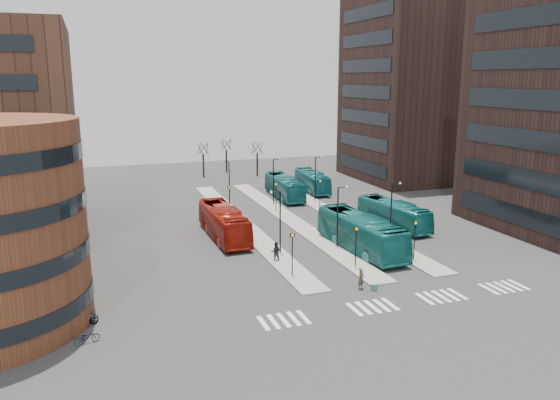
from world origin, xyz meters
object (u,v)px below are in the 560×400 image
object	(u,v)px
commuter_c	(343,240)
traveller	(361,279)
teal_bus_b	(284,187)
teal_bus_a	(361,233)
bicycle_far	(87,319)
teal_bus_d	(312,181)
commuter_a	(276,252)
bicycle_near	(87,337)
bicycle_mid	(87,320)
commuter_b	(346,240)
teal_bus_c	(393,214)
suitcase	(374,287)
red_bus	(224,222)

from	to	relation	value
commuter_c	traveller	bearing A→B (deg)	26.59
teal_bus_b	traveller	bearing A→B (deg)	-97.05
teal_bus_a	bicycle_far	xyz separation A→B (m)	(-25.41, -8.69, -1.39)
teal_bus_b	commuter_c	world-z (taller)	teal_bus_b
teal_bus_b	teal_bus_d	size ratio (longest dim) A/B	1.04
commuter_a	bicycle_near	xyz separation A→B (m)	(-16.49, -11.18, -0.52)
teal_bus_b	bicycle_far	xyz separation A→B (m)	(-26.45, -33.87, -1.16)
commuter_a	bicycle_mid	xyz separation A→B (m)	(-16.49, -8.57, -0.48)
teal_bus_d	commuter_a	bearing A→B (deg)	-112.74
teal_bus_b	commuter_b	distance (m)	24.37
teal_bus_c	commuter_c	xyz separation A→B (m)	(-8.68, -5.07, -0.76)
commuter_c	bicycle_near	bearing A→B (deg)	-16.70
suitcase	teal_bus_a	bearing A→B (deg)	44.08
commuter_b	bicycle_near	world-z (taller)	commuter_b
teal_bus_b	bicycle_mid	size ratio (longest dim) A/B	7.54
commuter_b	bicycle_mid	bearing A→B (deg)	134.67
suitcase	teal_bus_a	distance (m)	10.53
red_bus	teal_bus_d	world-z (taller)	red_bus
traveller	commuter_b	size ratio (longest dim) A/B	0.98
teal_bus_b	traveller	xyz separation A→B (m)	(-5.67, -34.27, -0.70)
suitcase	bicycle_near	distance (m)	21.72
teal_bus_d	traveller	xyz separation A→B (m)	(-11.25, -37.54, -0.64)
teal_bus_b	teal_bus_d	bearing A→B (deg)	32.74
red_bus	suitcase	bearing A→B (deg)	-67.53
commuter_c	bicycle_mid	size ratio (longest dim) A/B	1.01
teal_bus_b	teal_bus_d	world-z (taller)	teal_bus_b
red_bus	bicycle_near	world-z (taller)	red_bus
commuter_c	teal_bus_d	bearing A→B (deg)	-151.11
teal_bus_b	red_bus	bearing A→B (deg)	-125.10
red_bus	bicycle_far	size ratio (longest dim) A/B	7.57
red_bus	teal_bus_b	size ratio (longest dim) A/B	1.07
traveller	bicycle_near	bearing A→B (deg)	159.22
teal_bus_d	traveller	bearing A→B (deg)	-101.13
suitcase	teal_bus_c	bearing A→B (deg)	30.48
bicycle_far	bicycle_near	bearing A→B (deg)	156.57
commuter_a	commuter_b	bearing A→B (deg)	-153.17
suitcase	teal_bus_d	size ratio (longest dim) A/B	0.05
commuter_b	bicycle_far	bearing A→B (deg)	134.10
suitcase	bicycle_near	bearing A→B (deg)	160.17
commuter_a	bicycle_far	xyz separation A→B (m)	(-16.49, -8.29, -0.51)
red_bus	commuter_b	xyz separation A→B (m)	(10.59, -7.70, -0.79)
teal_bus_b	bicycle_mid	world-z (taller)	teal_bus_b
teal_bus_d	commuter_b	distance (m)	28.60
commuter_a	bicycle_mid	world-z (taller)	commuter_a
teal_bus_b	bicycle_near	world-z (taller)	teal_bus_b
teal_bus_d	teal_bus_c	bearing A→B (deg)	-81.93
red_bus	teal_bus_d	bearing A→B (deg)	46.53
teal_bus_a	teal_bus_b	xyz separation A→B (m)	(1.05, 25.18, -0.23)
bicycle_near	commuter_b	bearing A→B (deg)	-75.21
teal_bus_d	bicycle_near	size ratio (longest dim) A/B	6.99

